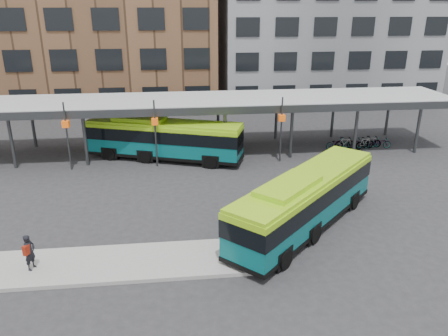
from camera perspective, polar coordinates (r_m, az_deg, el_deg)
ground at (r=22.94m, az=-1.80°, el=-7.80°), size 120.00×120.00×0.00m
boarding_island at (r=20.62m, az=-16.82°, el=-12.03°), size 14.00×3.00×0.18m
canopy at (r=33.76m, az=-3.85°, el=8.56°), size 40.00×6.53×4.80m
building_brick at (r=52.80m, az=-16.75°, el=19.86°), size 26.00×14.00×22.00m
building_grey at (r=55.03m, az=12.80°, el=19.15°), size 24.00×14.00×20.00m
bus_front at (r=22.61m, az=10.59°, el=-4.04°), size 9.61×9.70×3.11m
bus_rear at (r=32.64m, az=-7.83°, el=3.90°), size 11.61×6.18×3.16m
pedestrian at (r=20.68m, az=-24.06°, el=-9.99°), size 0.56×0.69×1.62m
bike_rack at (r=36.85m, az=17.31°, el=3.17°), size 5.48×1.31×1.03m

